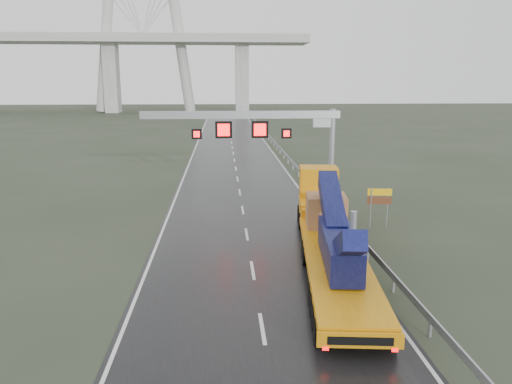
{
  "coord_description": "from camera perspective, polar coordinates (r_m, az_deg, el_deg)",
  "views": [
    {
      "loc": [
        -1.4,
        -19.28,
        9.14
      ],
      "look_at": [
        0.41,
        7.64,
        3.2
      ],
      "focal_mm": 35.0,
      "sensor_mm": 36.0,
      "label": 1
    }
  ],
  "objects": [
    {
      "name": "heavy_haul_truck",
      "position": [
        27.27,
        8.22,
        -3.52
      ],
      "size": [
        4.72,
        18.98,
        4.42
      ],
      "rotation": [
        0.0,
        0.0,
        -0.11
      ],
      "color": "#C36F0A",
      "rests_on": "ground"
    },
    {
      "name": "sign_gantry",
      "position": [
        37.61,
        1.52,
        7.03
      ],
      "size": [
        14.9,
        1.2,
        7.42
      ],
      "color": "#A2A19D",
      "rests_on": "ground"
    },
    {
      "name": "striped_barrier",
      "position": [
        35.17,
        8.42,
        -1.94
      ],
      "size": [
        0.66,
        0.49,
        1.0
      ],
      "primitive_type": "cube",
      "rotation": [
        0.0,
        0.0,
        0.34
      ],
      "color": "red",
      "rests_on": "ground"
    },
    {
      "name": "exit_sign_pair",
      "position": [
        32.66,
        13.92,
        -0.89
      ],
      "size": [
        1.52,
        0.25,
        2.62
      ],
      "rotation": [
        0.0,
        0.0,
        -0.12
      ],
      "color": "gray",
      "rests_on": "ground"
    },
    {
      "name": "guardrail",
      "position": [
        50.56,
        4.73,
        2.76
      ],
      "size": [
        0.2,
        140.0,
        1.4
      ],
      "primitive_type": null,
      "color": "#93969B",
      "rests_on": "ground"
    },
    {
      "name": "ground",
      "position": [
        21.39,
        0.28,
        -12.89
      ],
      "size": [
        400.0,
        400.0,
        0.0
      ],
      "primitive_type": "plane",
      "color": "#2C3424",
      "rests_on": "ground"
    },
    {
      "name": "road",
      "position": [
        60.0,
        -2.48,
        3.65
      ],
      "size": [
        11.0,
        200.0,
        0.02
      ],
      "primitive_type": "cube",
      "color": "black",
      "rests_on": "ground"
    }
  ]
}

